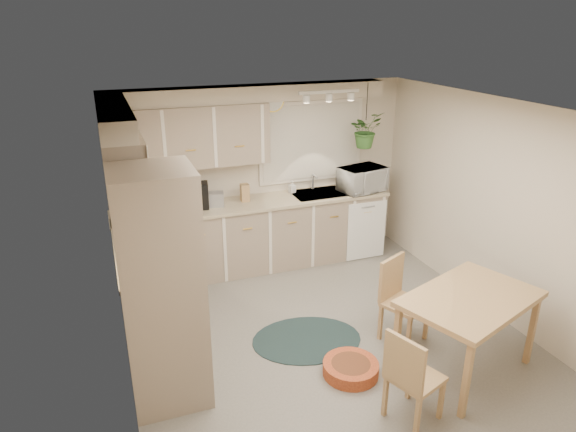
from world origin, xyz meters
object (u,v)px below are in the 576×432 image
object	(u,v)px
pet_bed	(351,369)
chair_left	(416,375)
dining_table	(466,333)
chair_back	(405,302)
braided_rug	(307,339)
microwave	(362,177)

from	to	relation	value
pet_bed	chair_left	bearing A→B (deg)	-71.18
dining_table	chair_left	xyz separation A→B (m)	(-0.81, -0.38, 0.03)
chair_back	braided_rug	size ratio (longest dim) A/B	0.77
chair_left	chair_back	size ratio (longest dim) A/B	0.96
braided_rug	microwave	bearing A→B (deg)	48.80
pet_bed	chair_back	bearing A→B (deg)	23.11
pet_bed	microwave	size ratio (longest dim) A/B	0.88
chair_left	braided_rug	distance (m)	1.46
chair_left	pet_bed	xyz separation A→B (m)	(-0.23, 0.68, -0.37)
chair_back	pet_bed	xyz separation A→B (m)	(-0.78, -0.33, -0.38)
chair_back	microwave	bearing A→B (deg)	-130.63
chair_left	pet_bed	bearing A→B (deg)	178.81
chair_left	microwave	size ratio (longest dim) A/B	1.41
chair_left	microwave	bearing A→B (deg)	140.09
chair_back	microwave	distance (m)	2.26
pet_bed	dining_table	bearing A→B (deg)	-15.92
pet_bed	microwave	xyz separation A→B (m)	(1.35, 2.40, 1.08)
dining_table	microwave	xyz separation A→B (m)	(0.31, 2.70, 0.75)
chair_back	pet_bed	size ratio (longest dim) A/B	1.67
dining_table	chair_back	distance (m)	0.68
braided_rug	pet_bed	world-z (taller)	pet_bed
chair_back	braided_rug	xyz separation A→B (m)	(-0.96, 0.33, -0.44)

